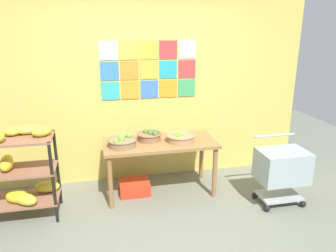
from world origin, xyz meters
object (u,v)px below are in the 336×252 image
fruit_basket_back_right (150,135)px  shopping_cart (282,168)px  fruit_basket_left (180,137)px  fruit_basket_back_left (122,141)px  produce_crate_under_table (135,187)px  banana_shelf_unit (19,168)px  display_table (160,148)px

fruit_basket_back_right → shopping_cart: fruit_basket_back_right is taller
fruit_basket_left → fruit_basket_back_left: bearing=-178.7°
fruit_basket_back_right → shopping_cart: 1.72m
fruit_basket_left → produce_crate_under_table: bearing=170.9°
fruit_basket_back_left → shopping_cart: 2.01m
produce_crate_under_table → shopping_cart: bearing=-20.0°
banana_shelf_unit → produce_crate_under_table: banana_shelf_unit is taller
banana_shelf_unit → fruit_basket_left: size_ratio=3.01×
banana_shelf_unit → produce_crate_under_table: bearing=11.7°
display_table → shopping_cart: 1.55m
fruit_basket_left → produce_crate_under_table: 0.93m
fruit_basket_back_left → produce_crate_under_table: size_ratio=0.91×
banana_shelf_unit → display_table: 1.70m
banana_shelf_unit → fruit_basket_back_left: banana_shelf_unit is taller
display_table → produce_crate_under_table: 0.66m
banana_shelf_unit → produce_crate_under_table: 1.46m
fruit_basket_back_right → display_table: bearing=-32.1°
produce_crate_under_table → shopping_cart: 1.93m
fruit_basket_back_left → fruit_basket_back_right: bearing=21.3°
banana_shelf_unit → display_table: bearing=7.7°
fruit_basket_back_right → shopping_cart: (1.55, -0.68, -0.31)m
fruit_basket_left → shopping_cart: (1.16, -0.55, -0.30)m
banana_shelf_unit → fruit_basket_back_right: 1.60m
shopping_cart → display_table: bearing=159.8°
fruit_basket_back_left → banana_shelf_unit: bearing=-172.3°
display_table → fruit_basket_back_left: bearing=-172.1°
banana_shelf_unit → shopping_cart: 3.13m
banana_shelf_unit → fruit_basket_left: bearing=5.2°
fruit_basket_back_right → produce_crate_under_table: (-0.23, -0.03, -0.71)m
banana_shelf_unit → fruit_basket_back_right: size_ratio=3.45×
banana_shelf_unit → shopping_cart: (3.11, -0.37, -0.13)m
banana_shelf_unit → shopping_cart: bearing=-6.8°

